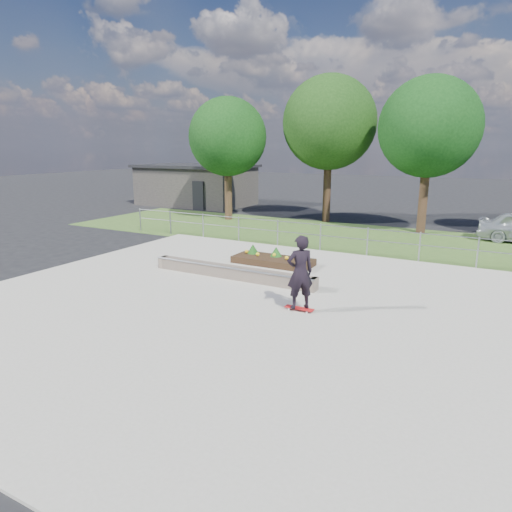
% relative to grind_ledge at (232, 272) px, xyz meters
% --- Properties ---
extents(ground, '(120.00, 120.00, 0.00)m').
position_rel_grind_ledge_xyz_m(ground, '(1.06, -2.13, -0.26)').
color(ground, black).
rests_on(ground, ground).
extents(grass_verge, '(30.00, 8.00, 0.02)m').
position_rel_grind_ledge_xyz_m(grass_verge, '(1.06, 8.87, -0.25)').
color(grass_verge, '#365321').
rests_on(grass_verge, ground).
extents(concrete_slab, '(15.00, 15.00, 0.06)m').
position_rel_grind_ledge_xyz_m(concrete_slab, '(1.06, -2.13, -0.23)').
color(concrete_slab, '#9C988A').
rests_on(concrete_slab, ground).
extents(fence, '(20.06, 0.06, 1.20)m').
position_rel_grind_ledge_xyz_m(fence, '(1.06, 5.37, 0.51)').
color(fence, gray).
rests_on(fence, ground).
extents(building, '(8.40, 5.40, 3.00)m').
position_rel_grind_ledge_xyz_m(building, '(-12.94, 15.86, 1.25)').
color(building, '#302D2A').
rests_on(building, ground).
extents(tree_far_left, '(4.55, 4.55, 7.15)m').
position_rel_grind_ledge_xyz_m(tree_far_left, '(-6.94, 10.87, 4.59)').
color(tree_far_left, '#362315').
rests_on(tree_far_left, ground).
extents(tree_mid_left, '(5.25, 5.25, 8.25)m').
position_rel_grind_ledge_xyz_m(tree_mid_left, '(-1.44, 12.87, 5.34)').
color(tree_mid_left, black).
rests_on(tree_mid_left, ground).
extents(tree_mid_right, '(4.90, 4.90, 7.70)m').
position_rel_grind_ledge_xyz_m(tree_mid_right, '(4.06, 11.87, 4.97)').
color(tree_mid_right, '#331E14').
rests_on(tree_mid_right, ground).
extents(grind_ledge, '(6.00, 0.44, 0.43)m').
position_rel_grind_ledge_xyz_m(grind_ledge, '(0.00, 0.00, 0.00)').
color(grind_ledge, brown).
rests_on(grind_ledge, concrete_slab).
extents(planter_bed, '(3.00, 1.20, 0.61)m').
position_rel_grind_ledge_xyz_m(planter_bed, '(0.37, 2.37, -0.02)').
color(planter_bed, black).
rests_on(planter_bed, concrete_slab).
extents(skateboarder, '(0.85, 0.84, 2.06)m').
position_rel_grind_ledge_xyz_m(skateboarder, '(3.21, -1.78, 0.86)').
color(skateboarder, silver).
rests_on(skateboarder, concrete_slab).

